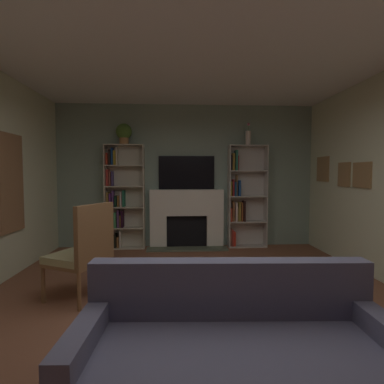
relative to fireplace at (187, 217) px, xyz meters
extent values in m
plane|color=brown|center=(0.00, -3.12, -0.59)|extent=(7.72, 7.72, 0.00)
cube|color=gray|center=(0.00, 0.13, 0.81)|extent=(5.13, 0.06, 2.79)
cube|color=#997549|center=(2.49, -1.64, 0.83)|extent=(0.03, 0.42, 0.37)
cube|color=#576AA9|center=(2.48, -1.64, 0.83)|extent=(0.01, 0.36, 0.31)
cube|color=#997549|center=(2.49, -1.17, 0.84)|extent=(0.03, 0.33, 0.39)
cube|color=#9D9538|center=(2.48, -1.17, 0.84)|extent=(0.01, 0.27, 0.33)
cube|color=#997549|center=(2.49, -0.45, 0.94)|extent=(0.03, 0.42, 0.45)
cube|color=#A3A052|center=(2.48, -0.45, 0.94)|extent=(0.01, 0.36, 0.39)
cube|color=silver|center=(-2.47, -1.90, 0.72)|extent=(0.01, 1.10, 1.26)
cube|color=#946844|center=(-2.47, -1.90, 0.72)|extent=(0.01, 0.02, 1.26)
cube|color=#946844|center=(-2.47, -1.90, 0.72)|extent=(0.01, 1.10, 0.02)
cube|color=white|center=(0.00, -3.12, 2.23)|extent=(5.13, 6.55, 0.06)
cube|color=white|center=(-0.56, 0.00, -0.28)|extent=(0.32, 0.19, 0.62)
cube|color=white|center=(0.56, 0.00, -0.28)|extent=(0.32, 0.19, 0.62)
cube|color=white|center=(0.00, 0.00, 0.29)|extent=(1.43, 0.19, 0.51)
cube|color=black|center=(0.00, 0.06, -0.28)|extent=(0.79, 0.08, 0.62)
cube|color=#545C49|center=(0.00, -0.24, -0.57)|extent=(1.53, 0.30, 0.03)
cube|color=black|center=(0.00, 0.07, 0.87)|extent=(1.09, 0.06, 0.65)
cube|color=beige|center=(-1.56, -0.03, 0.41)|extent=(0.02, 0.26, 1.99)
cube|color=beige|center=(-0.82, -0.03, 0.41)|extent=(0.02, 0.26, 1.99)
cube|color=beige|center=(-1.19, 0.09, 0.41)|extent=(0.75, 0.02, 1.99)
cube|color=beige|center=(-1.19, -0.03, -0.58)|extent=(0.71, 0.26, 0.02)
cube|color=navy|center=(-1.52, 0.00, -0.46)|extent=(0.03, 0.16, 0.23)
cube|color=#4C3D65|center=(-1.49, -0.02, -0.47)|extent=(0.03, 0.21, 0.21)
cube|color=brown|center=(-1.44, -0.01, -0.47)|extent=(0.04, 0.18, 0.20)
cube|color=black|center=(-1.38, -0.02, -0.44)|extent=(0.04, 0.20, 0.26)
cube|color=brown|center=(-1.33, -0.02, -0.46)|extent=(0.03, 0.20, 0.21)
cube|color=beige|center=(-1.28, -0.02, -0.41)|extent=(0.03, 0.20, 0.33)
cube|color=beige|center=(-1.19, -0.03, -0.19)|extent=(0.71, 0.26, 0.02)
cube|color=navy|center=(-1.52, 0.00, -0.04)|extent=(0.03, 0.16, 0.28)
cube|color=black|center=(-1.47, 0.00, -0.07)|extent=(0.04, 0.16, 0.23)
cube|color=#3B6C4D|center=(-1.42, 0.00, -0.06)|extent=(0.03, 0.15, 0.23)
cube|color=#39814C|center=(-1.37, -0.03, -0.04)|extent=(0.04, 0.22, 0.29)
cube|color=#67396C|center=(-1.32, 0.01, -0.01)|extent=(0.04, 0.15, 0.34)
cube|color=brown|center=(-1.28, 0.01, -0.07)|extent=(0.03, 0.15, 0.23)
cube|color=black|center=(-1.24, -0.02, -0.02)|extent=(0.03, 0.21, 0.32)
cube|color=beige|center=(-1.19, -0.03, 0.21)|extent=(0.71, 0.26, 0.02)
cube|color=olive|center=(-1.52, -0.01, 0.36)|extent=(0.04, 0.17, 0.28)
cube|color=#632E80|center=(-1.47, -0.01, 0.35)|extent=(0.03, 0.18, 0.26)
cube|color=#5B3977|center=(-1.42, 0.01, 0.37)|extent=(0.03, 0.15, 0.31)
cube|color=black|center=(-1.37, -0.01, 0.32)|extent=(0.04, 0.18, 0.21)
cube|color=brown|center=(-1.31, 0.01, 0.32)|extent=(0.04, 0.15, 0.21)
cube|color=beige|center=(-1.26, -0.01, 0.36)|extent=(0.03, 0.18, 0.28)
cube|color=#22644A|center=(-1.21, -0.01, 0.38)|extent=(0.04, 0.18, 0.31)
cube|color=beige|center=(-1.19, -0.03, 0.61)|extent=(0.71, 0.26, 0.02)
cube|color=#A53028|center=(-1.51, 0.00, 0.78)|extent=(0.04, 0.17, 0.32)
cube|color=brown|center=(-1.47, 0.01, 0.76)|extent=(0.03, 0.15, 0.27)
cube|color=#4A3B70|center=(-1.43, 0.01, 0.76)|extent=(0.03, 0.15, 0.28)
cube|color=beige|center=(-1.19, -0.03, 1.01)|extent=(0.71, 0.26, 0.02)
cube|color=#AD2F1B|center=(-1.52, 0.00, 1.13)|extent=(0.04, 0.16, 0.23)
cube|color=black|center=(-1.47, 0.00, 1.16)|extent=(0.03, 0.16, 0.30)
cube|color=navy|center=(-1.42, 0.01, 1.18)|extent=(0.04, 0.14, 0.33)
cube|color=#A0821F|center=(-1.37, 0.00, 1.16)|extent=(0.04, 0.16, 0.28)
cube|color=beige|center=(-1.33, -0.01, 1.19)|extent=(0.02, 0.18, 0.34)
cube|color=beige|center=(-1.19, -0.03, 1.40)|extent=(0.71, 0.26, 0.02)
cube|color=beige|center=(0.82, -0.04, 0.41)|extent=(0.02, 0.27, 1.99)
cube|color=beige|center=(1.56, -0.04, 0.41)|extent=(0.02, 0.27, 1.99)
cube|color=beige|center=(1.19, 0.09, 0.41)|extent=(0.75, 0.02, 1.99)
cube|color=beige|center=(1.19, -0.04, -0.58)|extent=(0.71, 0.27, 0.02)
cube|color=#97533E|center=(0.86, 0.00, -0.40)|extent=(0.04, 0.16, 0.34)
cube|color=#B7372D|center=(0.90, -0.02, -0.41)|extent=(0.02, 0.19, 0.32)
cube|color=red|center=(0.93, -0.01, -0.43)|extent=(0.04, 0.18, 0.28)
cube|color=beige|center=(1.19, -0.04, -0.09)|extent=(0.71, 0.27, 0.02)
cube|color=#AB3924|center=(0.86, -0.02, 0.05)|extent=(0.04, 0.21, 0.27)
cube|color=#915B35|center=(0.91, 0.00, 0.11)|extent=(0.03, 0.17, 0.39)
cube|color=beige|center=(0.97, -0.02, 0.10)|extent=(0.03, 0.21, 0.37)
cube|color=olive|center=(1.00, -0.01, 0.05)|extent=(0.02, 0.18, 0.27)
cube|color=olive|center=(1.03, -0.02, 0.11)|extent=(0.03, 0.19, 0.38)
cube|color=brown|center=(1.08, -0.02, 0.11)|extent=(0.02, 0.21, 0.37)
cube|color=black|center=(1.12, -0.03, 0.12)|extent=(0.03, 0.22, 0.40)
cube|color=beige|center=(1.19, -0.04, 0.41)|extent=(0.71, 0.27, 0.02)
cube|color=olive|center=(0.86, 0.00, 0.56)|extent=(0.04, 0.16, 0.28)
cube|color=#B22E2F|center=(0.91, -0.02, 0.58)|extent=(0.02, 0.20, 0.32)
cube|color=navy|center=(0.94, -0.03, 0.56)|extent=(0.02, 0.21, 0.27)
cube|color=olive|center=(0.98, 0.00, 0.62)|extent=(0.02, 0.16, 0.41)
cube|color=navy|center=(1.02, -0.03, 0.57)|extent=(0.04, 0.21, 0.30)
cube|color=beige|center=(1.19, -0.04, 0.91)|extent=(0.71, 0.27, 0.02)
cube|color=black|center=(0.86, 0.00, 1.07)|extent=(0.04, 0.17, 0.30)
cube|color=olive|center=(0.91, 0.00, 1.08)|extent=(0.04, 0.17, 0.33)
cube|color=#25644F|center=(0.96, -0.03, 1.11)|extent=(0.04, 0.23, 0.39)
cube|color=#A53032|center=(1.00, 0.00, 1.06)|extent=(0.03, 0.17, 0.29)
cube|color=beige|center=(1.19, -0.04, 1.40)|extent=(0.71, 0.27, 0.02)
cylinder|color=#A97443|center=(-1.19, -0.05, 1.47)|extent=(0.17, 0.17, 0.12)
sphere|color=#466C28|center=(-1.19, -0.05, 1.65)|extent=(0.30, 0.30, 0.30)
cylinder|color=beige|center=(1.19, -0.05, 1.54)|extent=(0.10, 0.10, 0.27)
cylinder|color=#4C7F3F|center=(1.19, -0.06, 1.74)|extent=(0.01, 0.01, 0.13)
sphere|color=#DC6991|center=(1.19, -0.06, 1.81)|extent=(0.05, 0.05, 0.05)
cylinder|color=#4C7F3F|center=(1.19, -0.06, 1.74)|extent=(0.01, 0.01, 0.13)
sphere|color=#DC6991|center=(1.19, -0.06, 1.80)|extent=(0.05, 0.05, 0.05)
cube|color=slate|center=(0.14, -4.19, -0.37)|extent=(1.98, 0.93, 0.43)
cube|color=slate|center=(0.15, -3.85, 0.04)|extent=(1.95, 0.25, 0.40)
cube|color=slate|center=(-0.76, -4.15, -0.30)|extent=(0.18, 0.85, 0.57)
cylinder|color=brown|center=(-1.24, -2.76, -0.37)|extent=(0.04, 0.04, 0.44)
cylinder|color=brown|center=(-1.00, -2.27, -0.37)|extent=(0.04, 0.04, 0.44)
cylinder|color=brown|center=(-1.70, -2.53, -0.37)|extent=(0.04, 0.04, 0.44)
cylinder|color=brown|center=(-1.46, -2.05, -0.37)|extent=(0.04, 0.04, 0.44)
cube|color=tan|center=(-1.35, -2.40, -0.11)|extent=(0.76, 0.77, 0.08)
cube|color=brown|center=(-1.35, -2.40, -0.17)|extent=(0.76, 0.77, 0.04)
cube|color=brown|center=(-1.12, -2.51, 0.18)|extent=(0.31, 0.55, 0.66)
cube|color=brown|center=(0.14, -3.39, -0.23)|extent=(0.80, 0.46, 0.04)
cylinder|color=brown|center=(-0.24, -3.60, -0.42)|extent=(0.05, 0.05, 0.34)
cylinder|color=brown|center=(0.51, -3.60, -0.42)|extent=(0.05, 0.05, 0.34)
cylinder|color=brown|center=(-0.24, -3.19, -0.42)|extent=(0.05, 0.05, 0.34)
cylinder|color=brown|center=(0.51, -3.19, -0.42)|extent=(0.05, 0.05, 0.34)
camera|label=1|loc=(-0.23, -5.94, 0.85)|focal=28.60mm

